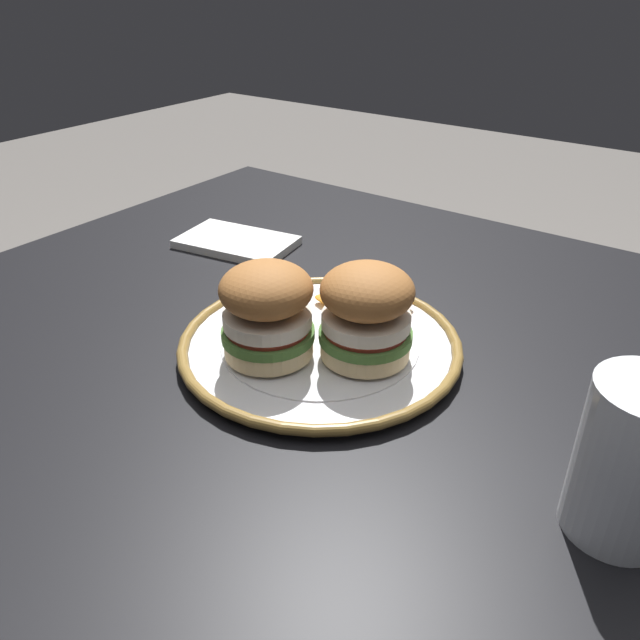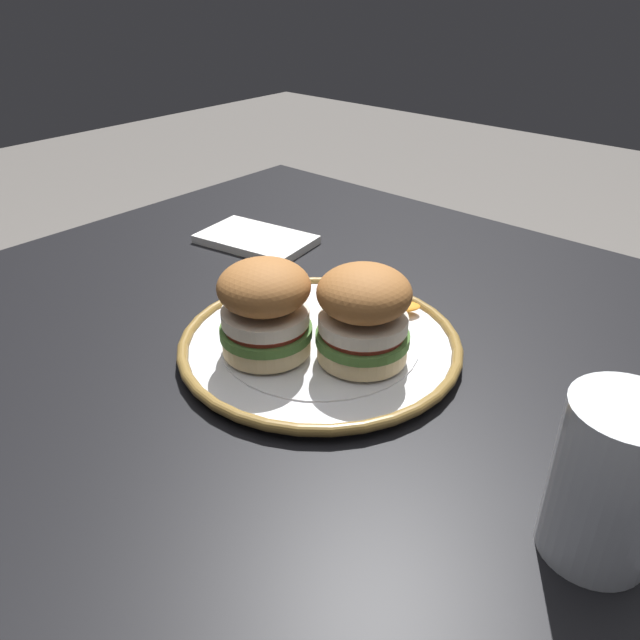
{
  "view_description": "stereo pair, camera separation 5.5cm",
  "coord_description": "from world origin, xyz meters",
  "px_view_note": "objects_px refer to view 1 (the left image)",
  "views": [
    {
      "loc": [
        0.28,
        -0.48,
        1.08
      ],
      "look_at": [
        -0.06,
        -0.01,
        0.75
      ],
      "focal_mm": 35.2,
      "sensor_mm": 36.0,
      "label": 1
    },
    {
      "loc": [
        0.33,
        -0.45,
        1.08
      ],
      "look_at": [
        -0.06,
        -0.01,
        0.75
      ],
      "focal_mm": 35.2,
      "sensor_mm": 36.0,
      "label": 2
    }
  ],
  "objects_px": {
    "sandwich_half_right": "(267,310)",
    "sandwich_half_left": "(370,313)",
    "dinner_plate": "(320,344)",
    "dining_table": "(367,431)",
    "drinking_glass": "(629,471)"
  },
  "relations": [
    {
      "from": "sandwich_half_left",
      "to": "drinking_glass",
      "type": "relative_size",
      "value": 1.01
    },
    {
      "from": "dining_table",
      "to": "sandwich_half_left",
      "type": "height_order",
      "value": "sandwich_half_left"
    },
    {
      "from": "sandwich_half_right",
      "to": "drinking_glass",
      "type": "relative_size",
      "value": 0.96
    },
    {
      "from": "dining_table",
      "to": "dinner_plate",
      "type": "distance_m",
      "value": 0.12
    },
    {
      "from": "dinner_plate",
      "to": "sandwich_half_right",
      "type": "xyz_separation_m",
      "value": [
        -0.03,
        -0.05,
        0.06
      ]
    },
    {
      "from": "dining_table",
      "to": "sandwich_half_left",
      "type": "relative_size",
      "value": 9.14
    },
    {
      "from": "sandwich_half_right",
      "to": "dining_table",
      "type": "bearing_deg",
      "value": 39.01
    },
    {
      "from": "dinner_plate",
      "to": "sandwich_half_left",
      "type": "xyz_separation_m",
      "value": [
        0.06,
        0.0,
        0.06
      ]
    },
    {
      "from": "sandwich_half_left",
      "to": "sandwich_half_right",
      "type": "height_order",
      "value": "same"
    },
    {
      "from": "drinking_glass",
      "to": "sandwich_half_left",
      "type": "bearing_deg",
      "value": 165.31
    },
    {
      "from": "dinner_plate",
      "to": "sandwich_half_left",
      "type": "relative_size",
      "value": 2.37
    },
    {
      "from": "dining_table",
      "to": "dinner_plate",
      "type": "relative_size",
      "value": 3.87
    },
    {
      "from": "dining_table",
      "to": "drinking_glass",
      "type": "relative_size",
      "value": 9.26
    },
    {
      "from": "dining_table",
      "to": "sandwich_half_left",
      "type": "bearing_deg",
      "value": -71.03
    },
    {
      "from": "sandwich_half_right",
      "to": "sandwich_half_left",
      "type": "bearing_deg",
      "value": 32.59
    }
  ]
}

